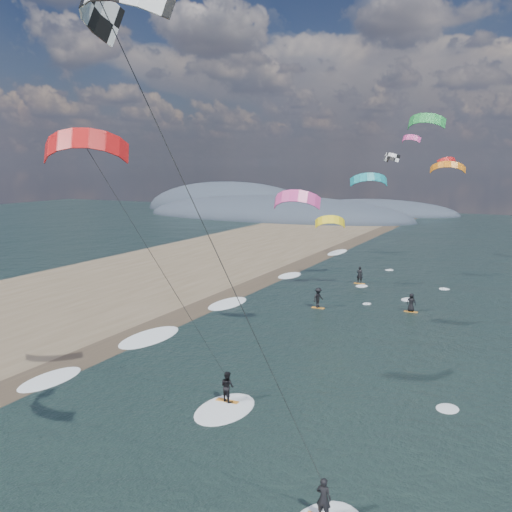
% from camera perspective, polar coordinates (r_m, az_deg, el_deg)
% --- Properties ---
extents(ground, '(260.00, 260.00, 0.00)m').
position_cam_1_polar(ground, '(24.41, -11.13, -20.94)').
color(ground, black).
rests_on(ground, ground).
extents(wet_sand_strip, '(3.00, 240.00, 0.00)m').
position_cam_1_polar(wet_sand_strip, '(38.54, -16.44, -9.57)').
color(wet_sand_strip, '#382D23').
rests_on(wet_sand_strip, ground).
extents(coastal_hills, '(80.00, 41.00, 15.00)m').
position_cam_1_polar(coastal_hills, '(137.81, 1.24, 4.23)').
color(coastal_hills, '#3D4756').
rests_on(coastal_hills, ground).
extents(kitesurfer_near_a, '(7.62, 8.96, 17.32)m').
position_cam_1_polar(kitesurfer_near_a, '(15.28, -9.70, 11.32)').
color(kitesurfer_near_a, orange).
rests_on(kitesurfer_near_a, ground).
extents(kitesurfer_near_b, '(7.00, 8.89, 14.24)m').
position_cam_1_polar(kitesurfer_near_b, '(25.86, -12.11, 2.10)').
color(kitesurfer_near_b, orange).
rests_on(kitesurfer_near_b, ground).
extents(far_kitesurfers, '(8.45, 12.10, 1.80)m').
position_cam_1_polar(far_kitesurfers, '(50.86, 9.42, -3.71)').
color(far_kitesurfers, orange).
rests_on(far_kitesurfers, ground).
extents(bg_kite_field, '(12.05, 59.50, 10.20)m').
position_cam_1_polar(bg_kite_field, '(64.75, 14.52, 8.96)').
color(bg_kite_field, '#D83F8C').
rests_on(bg_kite_field, ground).
extents(shoreline_surf, '(2.40, 79.40, 0.11)m').
position_cam_1_polar(shoreline_surf, '(41.25, -10.70, -8.09)').
color(shoreline_surf, white).
rests_on(shoreline_surf, ground).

